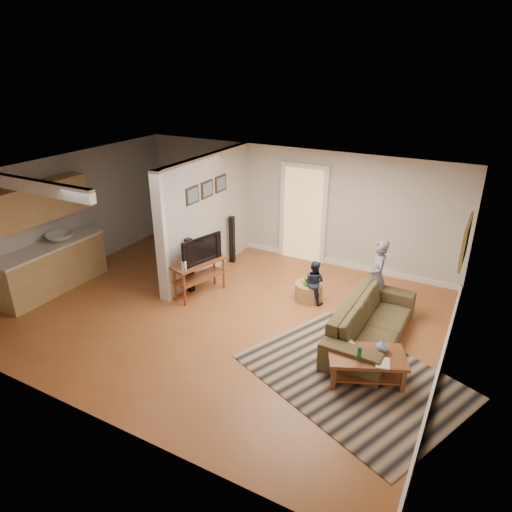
{
  "coord_description": "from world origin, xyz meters",
  "views": [
    {
      "loc": [
        3.95,
        -6.02,
        4.27
      ],
      "look_at": [
        0.51,
        0.34,
        1.1
      ],
      "focal_mm": 32.0,
      "sensor_mm": 36.0,
      "label": 1
    }
  ],
  "objects_px": {
    "sofa": "(369,341)",
    "toy_basket": "(309,290)",
    "coffee_table": "(367,360)",
    "tv_console": "(199,265)",
    "toddler": "(313,302)",
    "speaker_left": "(190,265)",
    "child": "(373,309)",
    "speaker_right": "(232,239)"
  },
  "relations": [
    {
      "from": "sofa",
      "to": "toy_basket",
      "type": "relative_size",
      "value": 4.47
    },
    {
      "from": "sofa",
      "to": "coffee_table",
      "type": "xyz_separation_m",
      "value": [
        0.21,
        -0.98,
        0.33
      ]
    },
    {
      "from": "tv_console",
      "to": "toddler",
      "type": "distance_m",
      "value": 2.27
    },
    {
      "from": "speaker_left",
      "to": "coffee_table",
      "type": "bearing_deg",
      "value": -3.21
    },
    {
      "from": "coffee_table",
      "to": "tv_console",
      "type": "bearing_deg",
      "value": 164.66
    },
    {
      "from": "child",
      "to": "speaker_right",
      "type": "bearing_deg",
      "value": -121.5
    },
    {
      "from": "coffee_table",
      "to": "toddler",
      "type": "height_order",
      "value": "coffee_table"
    },
    {
      "from": "speaker_left",
      "to": "child",
      "type": "distance_m",
      "value": 3.57
    },
    {
      "from": "tv_console",
      "to": "speaker_right",
      "type": "bearing_deg",
      "value": 114.77
    },
    {
      "from": "toddler",
      "to": "tv_console",
      "type": "bearing_deg",
      "value": 22.26
    },
    {
      "from": "toddler",
      "to": "sofa",
      "type": "bearing_deg",
      "value": 152.25
    },
    {
      "from": "coffee_table",
      "to": "speaker_right",
      "type": "xyz_separation_m",
      "value": [
        -3.81,
        2.6,
        0.21
      ]
    },
    {
      "from": "tv_console",
      "to": "speaker_right",
      "type": "distance_m",
      "value": 1.65
    },
    {
      "from": "speaker_right",
      "to": "child",
      "type": "distance_m",
      "value": 3.47
    },
    {
      "from": "toy_basket",
      "to": "child",
      "type": "bearing_deg",
      "value": 11.37
    },
    {
      "from": "child",
      "to": "coffee_table",
      "type": "bearing_deg",
      "value": -9.91
    },
    {
      "from": "sofa",
      "to": "coffee_table",
      "type": "relative_size",
      "value": 1.89
    },
    {
      "from": "speaker_left",
      "to": "toy_basket",
      "type": "bearing_deg",
      "value": 31.14
    },
    {
      "from": "coffee_table",
      "to": "tv_console",
      "type": "xyz_separation_m",
      "value": [
        -3.55,
        0.97,
        0.32
      ]
    },
    {
      "from": "coffee_table",
      "to": "sofa",
      "type": "bearing_deg",
      "value": 102.17
    },
    {
      "from": "speaker_left",
      "to": "toy_basket",
      "type": "height_order",
      "value": "speaker_left"
    },
    {
      "from": "speaker_left",
      "to": "toy_basket",
      "type": "xyz_separation_m",
      "value": [
        2.19,
        0.77,
        -0.36
      ]
    },
    {
      "from": "coffee_table",
      "to": "toy_basket",
      "type": "height_order",
      "value": "coffee_table"
    },
    {
      "from": "sofa",
      "to": "toy_basket",
      "type": "xyz_separation_m",
      "value": [
        -1.41,
        0.81,
        0.19
      ]
    },
    {
      "from": "speaker_left",
      "to": "speaker_right",
      "type": "distance_m",
      "value": 1.59
    },
    {
      "from": "tv_console",
      "to": "child",
      "type": "xyz_separation_m",
      "value": [
        3.12,
        1.05,
        -0.64
      ]
    },
    {
      "from": "speaker_right",
      "to": "toy_basket",
      "type": "bearing_deg",
      "value": -26.11
    },
    {
      "from": "tv_console",
      "to": "toy_basket",
      "type": "distance_m",
      "value": 2.14
    },
    {
      "from": "coffee_table",
      "to": "speaker_right",
      "type": "height_order",
      "value": "speaker_right"
    },
    {
      "from": "toy_basket",
      "to": "toddler",
      "type": "xyz_separation_m",
      "value": [
        0.12,
        -0.06,
        -0.19
      ]
    },
    {
      "from": "toy_basket",
      "to": "tv_console",
      "type": "bearing_deg",
      "value": -157.11
    },
    {
      "from": "child",
      "to": "toddler",
      "type": "xyz_separation_m",
      "value": [
        -1.08,
        -0.31,
        0.0
      ]
    },
    {
      "from": "toy_basket",
      "to": "toddler",
      "type": "distance_m",
      "value": 0.24
    },
    {
      "from": "coffee_table",
      "to": "child",
      "type": "relative_size",
      "value": 0.92
    },
    {
      "from": "toy_basket",
      "to": "speaker_right",
      "type": "bearing_deg",
      "value": 159.52
    },
    {
      "from": "tv_console",
      "to": "speaker_left",
      "type": "bearing_deg",
      "value": -173.66
    },
    {
      "from": "sofa",
      "to": "toy_basket",
      "type": "height_order",
      "value": "toy_basket"
    },
    {
      "from": "speaker_right",
      "to": "toy_basket",
      "type": "relative_size",
      "value": 2.07
    },
    {
      "from": "coffee_table",
      "to": "speaker_left",
      "type": "distance_m",
      "value": 3.95
    },
    {
      "from": "toddler",
      "to": "speaker_right",
      "type": "bearing_deg",
      "value": -18.76
    },
    {
      "from": "speaker_left",
      "to": "sofa",
      "type": "bearing_deg",
      "value": 11.09
    },
    {
      "from": "speaker_left",
      "to": "speaker_right",
      "type": "height_order",
      "value": "speaker_left"
    }
  ]
}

